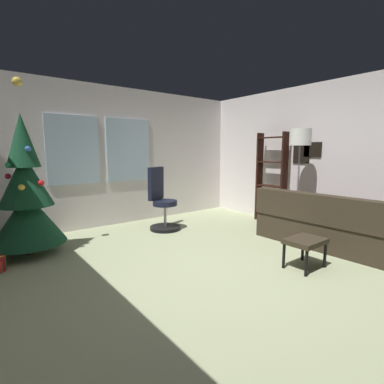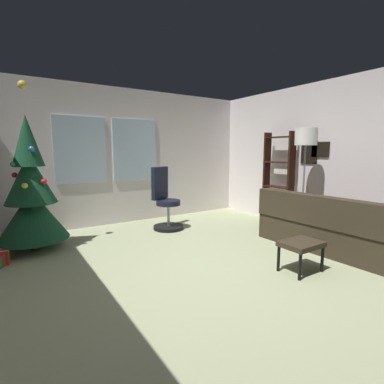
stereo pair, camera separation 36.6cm
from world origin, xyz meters
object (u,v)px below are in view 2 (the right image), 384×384
object	(u,v)px
floor_lamp	(306,145)
footstool	(301,246)
gift_box_gold	(49,231)
bookshelf	(278,184)
couch	(340,230)
holiday_tree	(31,196)
office_chair	(166,205)

from	to	relation	value
floor_lamp	footstool	bearing A→B (deg)	-143.95
gift_box_gold	bookshelf	xyz separation A→B (m)	(3.95, -1.30, 0.64)
bookshelf	footstool	bearing A→B (deg)	-132.63
couch	bookshelf	bearing A→B (deg)	73.94
footstool	bookshelf	world-z (taller)	bookshelf
holiday_tree	gift_box_gold	world-z (taller)	holiday_tree
footstool	floor_lamp	size ratio (longest dim) A/B	0.27
couch	floor_lamp	xyz separation A→B (m)	(0.18, 0.79, 1.25)
gift_box_gold	office_chair	world-z (taller)	office_chair
footstool	floor_lamp	bearing A→B (deg)	36.05
office_chair	floor_lamp	bearing A→B (deg)	-42.37
footstool	office_chair	distance (m)	2.63
holiday_tree	gift_box_gold	bearing A→B (deg)	59.93
office_chair	floor_lamp	xyz separation A→B (m)	(1.78, -1.62, 1.08)
holiday_tree	gift_box_gold	distance (m)	0.82
couch	office_chair	world-z (taller)	office_chair
gift_box_gold	floor_lamp	world-z (taller)	floor_lamp
holiday_tree	floor_lamp	xyz separation A→B (m)	(3.93, -1.65, 0.74)
couch	bookshelf	size ratio (longest dim) A/B	1.11
footstool	holiday_tree	bearing A→B (deg)	134.66
footstool	holiday_tree	distance (m)	3.72
footstool	office_chair	xyz separation A→B (m)	(-0.44, 2.59, 0.14)
couch	holiday_tree	bearing A→B (deg)	146.95
bookshelf	holiday_tree	bearing A→B (deg)	168.15
gift_box_gold	bookshelf	distance (m)	4.21
couch	footstool	distance (m)	1.17
couch	footstool	bearing A→B (deg)	-170.92
footstool	bookshelf	size ratio (longest dim) A/B	0.27
office_chair	couch	bearing A→B (deg)	-56.49
couch	footstool	xyz separation A→B (m)	(-1.15, -0.18, 0.03)
holiday_tree	footstool	bearing A→B (deg)	-45.34
holiday_tree	office_chair	world-z (taller)	holiday_tree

